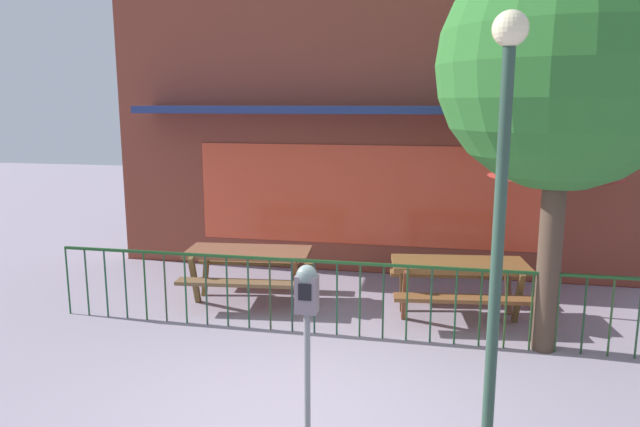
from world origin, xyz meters
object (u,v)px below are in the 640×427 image
Objects in this scene: patio_umbrella at (555,166)px; parking_meter_far at (307,308)px; picnic_table_right at (459,274)px; street_lamp at (502,169)px; picnic_table_left at (249,261)px; street_tree at (564,66)px.

patio_umbrella is 1.40× the size of parking_meter_far.
street_lamp reaches higher than picnic_table_right.
patio_umbrella is (1.20, 0.40, 1.45)m from picnic_table_right.
picnic_table_right is 0.54× the size of street_lamp.
street_tree is at bearing -13.82° from picnic_table_left.
street_lamp is at bearing -110.62° from street_tree.
street_lamp reaches higher than patio_umbrella.
parking_meter_far is (1.68, -3.50, 0.63)m from picnic_table_left.
street_lamp is at bearing -44.25° from picnic_table_left.
picnic_table_right is 2.99m from street_tree.
parking_meter_far is 3.98m from street_tree.
picnic_table_left is 0.86× the size of patio_umbrella.
parking_meter_far is (-2.54, -3.83, -0.82)m from patio_umbrella.
picnic_table_left is at bearing 178.80° from picnic_table_right.
street_tree is (3.99, -0.98, 2.68)m from picnic_table_left.
patio_umbrella is at bearing 18.39° from picnic_table_right.
street_lamp is at bearing -86.67° from picnic_table_right.
patio_umbrella is 0.62× the size of street_lamp.
picnic_table_right is 0.42× the size of street_tree.
picnic_table_left is at bearing 135.75° from street_lamp.
street_tree reaches higher than picnic_table_left.
street_tree is 1.30× the size of street_lamp.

